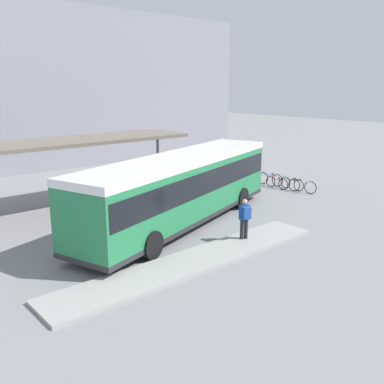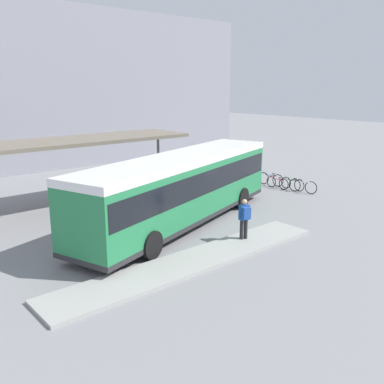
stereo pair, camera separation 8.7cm
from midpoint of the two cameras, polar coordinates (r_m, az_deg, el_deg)
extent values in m
plane|color=gray|center=(19.35, -1.52, -4.36)|extent=(120.00, 120.00, 0.00)
cube|color=#9E9E99|center=(15.39, 0.27, -9.10)|extent=(11.35, 1.80, 0.12)
cube|color=#237A47|center=(18.88, -1.56, 0.68)|extent=(12.59, 6.19, 2.79)
cube|color=white|center=(18.63, -1.58, 4.41)|extent=(12.62, 6.21, 0.30)
cube|color=black|center=(18.80, -1.56, 1.67)|extent=(12.36, 6.14, 0.98)
cube|color=black|center=(24.15, 6.42, 4.36)|extent=(0.78, 2.21, 1.07)
cube|color=#28282B|center=(19.22, -1.53, -3.08)|extent=(12.60, 6.20, 0.20)
cylinder|color=black|center=(22.97, 1.14, -0.01)|extent=(1.09, 0.59, 1.06)
cylinder|color=black|center=(21.91, 6.57, -0.80)|extent=(1.09, 0.59, 1.06)
cylinder|color=black|center=(17.01, -12.03, -5.42)|extent=(1.09, 0.59, 1.06)
cylinder|color=black|center=(15.55, -5.50, -7.04)|extent=(1.09, 0.59, 1.06)
cylinder|color=#232328|center=(17.23, 6.52, -4.97)|extent=(0.15, 0.15, 0.80)
cylinder|color=#232328|center=(17.31, 7.06, -4.90)|extent=(0.15, 0.15, 0.80)
cube|color=#194799|center=(17.06, 6.86, -2.71)|extent=(0.45, 0.34, 0.60)
cube|color=#234CA3|center=(16.87, 7.18, -2.80)|extent=(0.35, 0.29, 0.46)
sphere|color=tan|center=(16.94, 6.90, -1.31)|extent=(0.22, 0.22, 0.22)
torus|color=black|center=(25.58, 15.41, 0.58)|extent=(0.16, 0.75, 0.75)
torus|color=black|center=(26.01, 13.37, 0.92)|extent=(0.16, 0.75, 0.75)
cylinder|color=silver|center=(25.73, 14.42, 1.29)|extent=(0.16, 0.80, 0.04)
cylinder|color=silver|center=(25.82, 14.04, 1.21)|extent=(0.04, 0.04, 0.37)
cube|color=black|center=(25.79, 14.07, 1.62)|extent=(0.10, 0.19, 0.04)
cylinder|color=silver|center=(25.55, 15.26, 1.34)|extent=(0.48, 0.11, 0.03)
torus|color=black|center=(26.64, 12.26, 1.25)|extent=(0.05, 0.72, 0.72)
torus|color=black|center=(26.08, 13.94, 0.88)|extent=(0.05, 0.72, 0.72)
cylinder|color=#287F3D|center=(26.30, 13.12, 1.56)|extent=(0.04, 0.76, 0.04)
cylinder|color=#287F3D|center=(26.22, 13.42, 1.37)|extent=(0.04, 0.04, 0.35)
cube|color=black|center=(26.18, 13.44, 1.75)|extent=(0.07, 0.18, 0.04)
cylinder|color=#287F3D|center=(26.51, 12.46, 1.88)|extent=(0.48, 0.04, 0.03)
torus|color=black|center=(26.79, 10.35, 1.38)|extent=(0.07, 0.69, 0.69)
torus|color=black|center=(26.25, 11.97, 1.05)|extent=(0.07, 0.69, 0.69)
cylinder|color=red|center=(26.47, 11.17, 1.69)|extent=(0.06, 0.73, 0.04)
cylinder|color=red|center=(26.39, 11.46, 1.51)|extent=(0.04, 0.04, 0.34)
cube|color=black|center=(26.35, 11.48, 1.87)|extent=(0.08, 0.18, 0.04)
cylinder|color=red|center=(26.67, 10.54, 1.98)|extent=(0.48, 0.05, 0.03)
torus|color=black|center=(27.54, 9.34, 1.85)|extent=(0.15, 0.77, 0.77)
torus|color=black|center=(27.02, 11.21, 1.54)|extent=(0.15, 0.77, 0.77)
cylinder|color=#2847AD|center=(27.22, 10.29, 2.21)|extent=(0.15, 0.81, 0.04)
cylinder|color=#2847AD|center=(27.14, 10.62, 2.03)|extent=(0.04, 0.04, 0.38)
cube|color=black|center=(27.11, 10.64, 2.42)|extent=(0.09, 0.19, 0.04)
cylinder|color=#2847AD|center=(27.42, 9.55, 2.52)|extent=(0.48, 0.10, 0.03)
cube|color=#706656|center=(22.53, -15.28, 6.61)|extent=(11.96, 3.46, 0.18)
cylinder|color=gray|center=(25.39, -4.67, 3.88)|extent=(0.16, 0.16, 3.29)
cube|color=gray|center=(38.97, -17.13, 13.16)|extent=(29.49, 10.95, 11.81)
camera|label=1|loc=(0.04, -90.13, -0.03)|focal=40.00mm
camera|label=2|loc=(0.04, 89.87, 0.03)|focal=40.00mm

